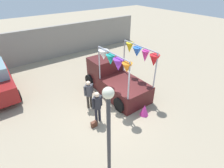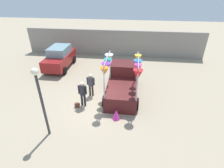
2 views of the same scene
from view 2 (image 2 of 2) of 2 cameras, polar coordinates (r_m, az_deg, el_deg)
ground_plane at (r=11.06m, az=-4.93°, el=-6.48°), size 60.00×60.00×0.00m
vendor_truck at (r=11.60m, az=3.49°, el=0.80°), size 2.39×4.13×2.94m
parked_car at (r=16.14m, az=-16.70°, el=8.31°), size 1.88×4.00×1.88m
person_customer at (r=10.47m, az=-9.60°, el=-2.50°), size 0.53×0.34×1.66m
person_vendor at (r=11.40m, az=-6.96°, el=0.36°), size 0.53×0.34×1.60m
handbag at (r=10.89m, az=-11.29°, el=-6.76°), size 0.28×0.16×0.28m
street_lamp at (r=8.24m, az=-22.46°, el=-2.93°), size 0.32×0.32×3.60m
brick_boundary_wall at (r=18.36m, az=0.39°, el=13.26°), size 18.00×0.36×2.60m
folded_kite_bundle_magenta at (r=9.74m, az=1.37°, el=-9.92°), size 0.53×0.53×0.60m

